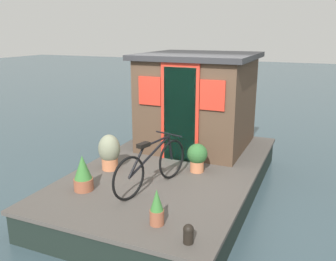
# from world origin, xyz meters

# --- Properties ---
(ground_plane) EXTENTS (60.00, 60.00, 0.00)m
(ground_plane) POSITION_xyz_m (0.00, 0.00, 0.00)
(ground_plane) COLOR #384C54
(houseboat_deck) EXTENTS (4.89, 2.88, 0.51)m
(houseboat_deck) POSITION_xyz_m (0.00, 0.00, 0.26)
(houseboat_deck) COLOR #4C4742
(houseboat_deck) RESTS_ON ground_plane
(houseboat_cabin) EXTENTS (2.19, 2.17, 1.88)m
(houseboat_cabin) POSITION_xyz_m (1.33, 0.00, 1.46)
(houseboat_cabin) COLOR #4C3828
(houseboat_cabin) RESTS_ON houseboat_deck
(bicycle) EXTENTS (1.59, 0.57, 0.77)m
(bicycle) POSITION_xyz_m (-0.97, -0.07, 0.87)
(bicycle) COLOR black
(bicycle) RESTS_ON houseboat_deck
(potted_plant_sage) EXTENTS (0.18, 0.18, 0.47)m
(potted_plant_sage) POSITION_xyz_m (-1.92, -0.59, 0.73)
(potted_plant_sage) COLOR #935138
(potted_plant_sage) RESTS_ON houseboat_deck
(potted_plant_basil) EXTENTS (0.29, 0.29, 0.55)m
(potted_plant_basil) POSITION_xyz_m (-1.45, 0.83, 0.77)
(potted_plant_basil) COLOR #935138
(potted_plant_basil) RESTS_ON houseboat_deck
(potted_plant_rosemary) EXTENTS (0.34, 0.34, 0.49)m
(potted_plant_rosemary) POSITION_xyz_m (-0.08, -0.48, 0.78)
(potted_plant_rosemary) COLOR #C6754C
(potted_plant_rosemary) RESTS_ON houseboat_deck
(potted_plant_lavender) EXTENTS (0.37, 0.37, 0.62)m
(potted_plant_lavender) POSITION_xyz_m (-0.57, 0.93, 0.83)
(potted_plant_lavender) COLOR #C6754C
(potted_plant_lavender) RESTS_ON houseboat_deck
(mooring_bollard) EXTENTS (0.12, 0.12, 0.23)m
(mooring_bollard) POSITION_xyz_m (-2.15, -1.09, 0.63)
(mooring_bollard) COLOR black
(mooring_bollard) RESTS_ON houseboat_deck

